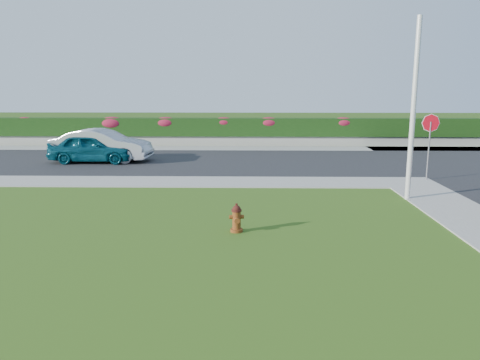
{
  "coord_description": "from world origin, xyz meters",
  "views": [
    {
      "loc": [
        0.95,
        -8.4,
        3.54
      ],
      "look_at": [
        0.69,
        4.93,
        0.9
      ],
      "focal_mm": 35.0,
      "sensor_mm": 36.0,
      "label": 1
    }
  ],
  "objects_px": {
    "sedan_silver": "(102,145)",
    "stop_sign": "(430,131)",
    "fire_hydrant": "(237,218)",
    "sedan_teal": "(92,148)",
    "utility_pole": "(413,111)"
  },
  "relations": [
    {
      "from": "stop_sign",
      "to": "utility_pole",
      "type": "bearing_deg",
      "value": -99.57
    },
    {
      "from": "sedan_silver",
      "to": "stop_sign",
      "type": "distance_m",
      "value": 14.67
    },
    {
      "from": "fire_hydrant",
      "to": "sedan_teal",
      "type": "bearing_deg",
      "value": 116.94
    },
    {
      "from": "fire_hydrant",
      "to": "stop_sign",
      "type": "height_order",
      "value": "stop_sign"
    },
    {
      "from": "sedan_teal",
      "to": "sedan_silver",
      "type": "xyz_separation_m",
      "value": [
        0.37,
        0.37,
        0.09
      ]
    },
    {
      "from": "fire_hydrant",
      "to": "sedan_silver",
      "type": "relative_size",
      "value": 0.16
    },
    {
      "from": "stop_sign",
      "to": "sedan_teal",
      "type": "bearing_deg",
      "value": -175.52
    },
    {
      "from": "utility_pole",
      "to": "sedan_teal",
      "type": "bearing_deg",
      "value": 150.47
    },
    {
      "from": "sedan_teal",
      "to": "sedan_silver",
      "type": "bearing_deg",
      "value": -44.84
    },
    {
      "from": "sedan_silver",
      "to": "utility_pole",
      "type": "xyz_separation_m",
      "value": [
        12.19,
        -7.48,
        2.03
      ]
    },
    {
      "from": "fire_hydrant",
      "to": "stop_sign",
      "type": "relative_size",
      "value": 0.28
    },
    {
      "from": "fire_hydrant",
      "to": "sedan_silver",
      "type": "height_order",
      "value": "sedan_silver"
    },
    {
      "from": "utility_pole",
      "to": "stop_sign",
      "type": "relative_size",
      "value": 2.21
    },
    {
      "from": "sedan_silver",
      "to": "stop_sign",
      "type": "xyz_separation_m",
      "value": [
        13.98,
        -4.33,
        1.1
      ]
    },
    {
      "from": "sedan_silver",
      "to": "stop_sign",
      "type": "height_order",
      "value": "stop_sign"
    }
  ]
}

